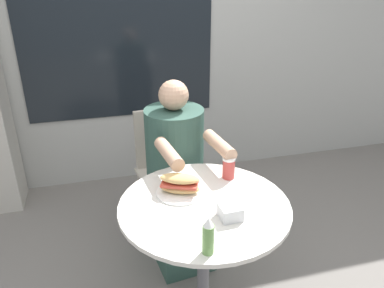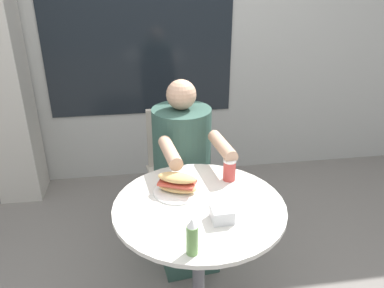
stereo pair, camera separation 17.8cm
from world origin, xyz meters
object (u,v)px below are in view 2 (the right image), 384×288
sandwich_on_plate (177,185)px  condiment_bottle (192,237)px  cafe_table (199,240)px  diner_chair (175,159)px  seated_diner (184,186)px  drink_cup (229,170)px

sandwich_on_plate → condiment_bottle: 0.43m
sandwich_on_plate → cafe_table: bearing=-53.2°
diner_chair → condiment_bottle: 1.27m
cafe_table → seated_diner: bearing=89.5°
diner_chair → seated_diner: 0.35m
seated_diner → condiment_bottle: 0.95m
seated_diner → condiment_bottle: bearing=77.8°
diner_chair → sandwich_on_plate: (-0.08, -0.81, 0.28)m
diner_chair → seated_diner: seated_diner is taller
drink_cup → cafe_table: bearing=-133.6°
cafe_table → condiment_bottle: condiment_bottle is taller
seated_diner → drink_cup: 0.52m
diner_chair → cafe_table: bearing=83.9°
cafe_table → seated_diner: seated_diner is taller
sandwich_on_plate → condiment_bottle: bearing=-89.2°
drink_cup → seated_diner: bearing=115.3°
condiment_bottle → drink_cup: bearing=62.4°
diner_chair → drink_cup: (0.19, -0.73, 0.29)m
sandwich_on_plate → drink_cup: drink_cup is taller
diner_chair → drink_cup: size_ratio=7.83×
diner_chair → sandwich_on_plate: diner_chair is taller
cafe_table → seated_diner: size_ratio=0.66×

